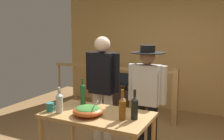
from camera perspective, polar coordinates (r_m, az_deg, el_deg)
back_wall at (r=5.58m, az=13.50°, el=4.27°), size 5.20×0.10×2.61m
stair_railing at (r=4.98m, az=4.10°, el=-3.75°), size 2.75×0.10×1.06m
tv_console at (r=5.72m, az=3.31°, el=-6.54°), size 0.90×0.40×0.41m
flat_screen_tv at (r=5.59m, az=3.23°, el=-2.33°), size 0.45×0.12×0.38m
serving_table at (r=2.93m, az=-3.31°, el=-11.66°), size 1.23×0.70×0.81m
salad_bowl at (r=2.82m, az=-5.57°, el=-9.21°), size 0.34×0.34×0.19m
wine_glass at (r=2.96m, az=2.55°, el=-7.28°), size 0.07×0.07×0.16m
wine_bottle_dark at (r=2.69m, az=5.20°, el=-8.60°), size 0.08×0.08×0.33m
wine_bottle_amber at (r=2.66m, az=2.41°, el=-8.77°), size 0.08×0.08×0.33m
wine_bottle_green at (r=3.20m, az=-6.74°, el=-5.45°), size 0.07×0.07×0.34m
wine_bottle_clear at (r=2.94m, az=-12.01°, el=-7.28°), size 0.08×0.08×0.30m
mug_teal at (r=3.04m, az=-14.04°, el=-8.27°), size 0.13×0.09×0.10m
person_standing_left at (r=3.64m, az=-2.20°, el=-3.11°), size 0.55×0.23×1.67m
person_standing_right at (r=3.39m, az=8.01°, el=-5.24°), size 0.53×0.45×1.56m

